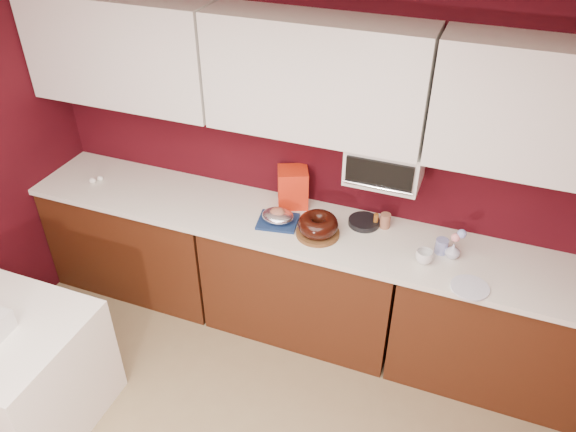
# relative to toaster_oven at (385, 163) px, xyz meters

# --- Properties ---
(ceiling) EXTENTS (4.00, 4.50, 0.02)m
(ceiling) POSITION_rel_toaster_oven_xyz_m (-0.45, -2.10, 1.12)
(ceiling) COLOR white
(ceiling) RESTS_ON wall_back
(wall_back) EXTENTS (4.00, 0.02, 2.50)m
(wall_back) POSITION_rel_toaster_oven_xyz_m (-0.45, 0.15, -0.12)
(wall_back) COLOR #3E080F
(wall_back) RESTS_ON floor
(base_cabinet_left) EXTENTS (1.31, 0.58, 0.86)m
(base_cabinet_left) POSITION_rel_toaster_oven_xyz_m (-1.78, -0.17, -0.95)
(base_cabinet_left) COLOR #441E0D
(base_cabinet_left) RESTS_ON floor
(base_cabinet_center) EXTENTS (1.31, 0.58, 0.86)m
(base_cabinet_center) POSITION_rel_toaster_oven_xyz_m (-0.45, -0.17, -0.95)
(base_cabinet_center) COLOR #441E0D
(base_cabinet_center) RESTS_ON floor
(base_cabinet_right) EXTENTS (1.31, 0.58, 0.86)m
(base_cabinet_right) POSITION_rel_toaster_oven_xyz_m (0.88, -0.17, -0.95)
(base_cabinet_right) COLOR #441E0D
(base_cabinet_right) RESTS_ON floor
(countertop) EXTENTS (4.00, 0.62, 0.04)m
(countertop) POSITION_rel_toaster_oven_xyz_m (-0.45, -0.17, -0.49)
(countertop) COLOR white
(countertop) RESTS_ON base_cabinet_center
(upper_cabinet_left) EXTENTS (1.31, 0.33, 0.70)m
(upper_cabinet_left) POSITION_rel_toaster_oven_xyz_m (-1.78, -0.02, 0.48)
(upper_cabinet_left) COLOR white
(upper_cabinet_left) RESTS_ON wall_back
(upper_cabinet_center) EXTENTS (1.31, 0.33, 0.70)m
(upper_cabinet_center) POSITION_rel_toaster_oven_xyz_m (-0.45, -0.02, 0.48)
(upper_cabinet_center) COLOR white
(upper_cabinet_center) RESTS_ON wall_back
(upper_cabinet_right) EXTENTS (1.31, 0.33, 0.70)m
(upper_cabinet_right) POSITION_rel_toaster_oven_xyz_m (0.88, -0.02, 0.48)
(upper_cabinet_right) COLOR white
(upper_cabinet_right) RESTS_ON wall_back
(toaster_oven) EXTENTS (0.45, 0.30, 0.25)m
(toaster_oven) POSITION_rel_toaster_oven_xyz_m (0.00, 0.00, 0.00)
(toaster_oven) COLOR white
(toaster_oven) RESTS_ON upper_cabinet_center
(toaster_oven_door) EXTENTS (0.40, 0.02, 0.18)m
(toaster_oven_door) POSITION_rel_toaster_oven_xyz_m (0.00, -0.16, 0.00)
(toaster_oven_door) COLOR black
(toaster_oven_door) RESTS_ON toaster_oven
(toaster_oven_handle) EXTENTS (0.42, 0.02, 0.02)m
(toaster_oven_handle) POSITION_rel_toaster_oven_xyz_m (0.00, -0.18, -0.07)
(toaster_oven_handle) COLOR silver
(toaster_oven_handle) RESTS_ON toaster_oven
(dining_table) EXTENTS (1.00, 0.80, 0.75)m
(dining_table) POSITION_rel_toaster_oven_xyz_m (-1.85, -1.50, -1.00)
(dining_table) COLOR white
(dining_table) RESTS_ON floor
(cake_base) EXTENTS (0.29, 0.29, 0.03)m
(cake_base) POSITION_rel_toaster_oven_xyz_m (-0.34, -0.23, -0.46)
(cake_base) COLOR brown
(cake_base) RESTS_ON countertop
(bundt_cake) EXTENTS (0.33, 0.33, 0.10)m
(bundt_cake) POSITION_rel_toaster_oven_xyz_m (-0.34, -0.23, -0.39)
(bundt_cake) COLOR black
(bundt_cake) RESTS_ON cake_base
(navy_towel) EXTENTS (0.29, 0.26, 0.02)m
(navy_towel) POSITION_rel_toaster_oven_xyz_m (-0.63, -0.20, -0.47)
(navy_towel) COLOR navy
(navy_towel) RESTS_ON countertop
(foil_ham_nest) EXTENTS (0.25, 0.23, 0.08)m
(foil_ham_nest) POSITION_rel_toaster_oven_xyz_m (-0.63, -0.20, -0.42)
(foil_ham_nest) COLOR white
(foil_ham_nest) RESTS_ON navy_towel
(roasted_ham) EXTENTS (0.13, 0.12, 0.07)m
(roasted_ham) POSITION_rel_toaster_oven_xyz_m (-0.63, -0.20, -0.40)
(roasted_ham) COLOR #A8634C
(roasted_ham) RESTS_ON foil_ham_nest
(pandoro_box) EXTENTS (0.26, 0.25, 0.27)m
(pandoro_box) POSITION_rel_toaster_oven_xyz_m (-0.61, 0.04, -0.34)
(pandoro_box) COLOR red
(pandoro_box) RESTS_ON countertop
(dark_pan) EXTENTS (0.25, 0.25, 0.04)m
(dark_pan) POSITION_rel_toaster_oven_xyz_m (-0.09, -0.01, -0.46)
(dark_pan) COLOR black
(dark_pan) RESTS_ON countertop
(coffee_mug) EXTENTS (0.12, 0.12, 0.10)m
(coffee_mug) POSITION_rel_toaster_oven_xyz_m (0.34, -0.26, -0.42)
(coffee_mug) COLOR white
(coffee_mug) RESTS_ON countertop
(blue_jar) EXTENTS (0.09, 0.09, 0.09)m
(blue_jar) POSITION_rel_toaster_oven_xyz_m (0.42, -0.13, -0.43)
(blue_jar) COLOR navy
(blue_jar) RESTS_ON countertop
(flower_vase) EXTENTS (0.09, 0.09, 0.11)m
(flower_vase) POSITION_rel_toaster_oven_xyz_m (0.49, -0.15, -0.42)
(flower_vase) COLOR silver
(flower_vase) RESTS_ON countertop
(flower_pink) EXTENTS (0.05, 0.05, 0.05)m
(flower_pink) POSITION_rel_toaster_oven_xyz_m (0.49, -0.15, -0.33)
(flower_pink) COLOR pink
(flower_pink) RESTS_ON flower_vase
(flower_blue) EXTENTS (0.06, 0.06, 0.06)m
(flower_blue) POSITION_rel_toaster_oven_xyz_m (0.52, -0.13, -0.30)
(flower_blue) COLOR #93A7EC
(flower_blue) RESTS_ON flower_vase
(china_plate) EXTENTS (0.28, 0.28, 0.01)m
(china_plate) POSITION_rel_toaster_oven_xyz_m (0.63, -0.40, -0.47)
(china_plate) COLOR white
(china_plate) RESTS_ON countertop
(amber_bottle) EXTENTS (0.04, 0.04, 0.09)m
(amber_bottle) POSITION_rel_toaster_oven_xyz_m (-0.02, -0.00, -0.43)
(amber_bottle) COLOR brown
(amber_bottle) RESTS_ON countertop
(paper_cup) EXTENTS (0.08, 0.08, 0.10)m
(paper_cup) POSITION_rel_toaster_oven_xyz_m (0.04, 0.00, -0.42)
(paper_cup) COLOR #915B42
(paper_cup) RESTS_ON countertop
(egg_left) EXTENTS (0.06, 0.05, 0.04)m
(egg_left) POSITION_rel_toaster_oven_xyz_m (-2.07, -0.23, -0.45)
(egg_left) COLOR white
(egg_left) RESTS_ON countertop
(egg_right) EXTENTS (0.06, 0.05, 0.04)m
(egg_right) POSITION_rel_toaster_oven_xyz_m (-2.04, -0.18, -0.46)
(egg_right) COLOR white
(egg_right) RESTS_ON countertop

